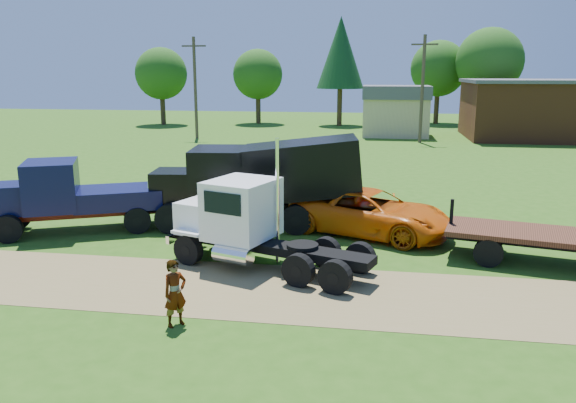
# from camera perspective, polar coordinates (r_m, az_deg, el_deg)

# --- Properties ---
(ground) EXTENTS (140.00, 140.00, 0.00)m
(ground) POSITION_cam_1_polar(r_m,az_deg,el_deg) (15.96, -0.07, -9.15)
(ground) COLOR #295512
(ground) RESTS_ON ground
(dirt_track) EXTENTS (120.00, 4.20, 0.01)m
(dirt_track) POSITION_cam_1_polar(r_m,az_deg,el_deg) (15.96, -0.07, -9.13)
(dirt_track) COLOR olive
(dirt_track) RESTS_ON ground
(white_semi_tractor) EXTENTS (6.80, 4.14, 4.05)m
(white_semi_tractor) POSITION_cam_1_polar(r_m,az_deg,el_deg) (17.83, -4.51, -2.09)
(white_semi_tractor) COLOR black
(white_semi_tractor) RESTS_ON ground
(black_dump_truck) EXTENTS (8.47, 3.48, 3.60)m
(black_dump_truck) POSITION_cam_1_polar(r_m,az_deg,el_deg) (21.98, -2.50, 2.46)
(black_dump_truck) COLOR black
(black_dump_truck) RESTS_ON ground
(navy_truck) EXTENTS (6.41, 4.48, 2.76)m
(navy_truck) POSITION_cam_1_polar(r_m,az_deg,el_deg) (22.95, -21.37, 0.55)
(navy_truck) COLOR maroon
(navy_truck) RESTS_ON ground
(orange_pickup) EXTENTS (6.70, 4.85, 1.69)m
(orange_pickup) POSITION_cam_1_polar(r_m,az_deg,el_deg) (21.36, 8.42, -1.11)
(orange_pickup) COLOR #DA5E0A
(orange_pickup) RESTS_ON ground
(flatbed_trailer) EXTENTS (7.63, 3.76, 1.88)m
(flatbed_trailer) POSITION_cam_1_polar(r_m,az_deg,el_deg) (19.76, 26.53, -3.69)
(flatbed_trailer) COLOR #351B11
(flatbed_trailer) RESTS_ON ground
(spectator_a) EXTENTS (0.69, 0.72, 1.66)m
(spectator_a) POSITION_cam_1_polar(r_m,az_deg,el_deg) (13.95, -11.40, -9.12)
(spectator_a) COLOR #999999
(spectator_a) RESTS_ON ground
(spectator_b) EXTENTS (0.95, 0.84, 1.64)m
(spectator_b) POSITION_cam_1_polar(r_m,az_deg,el_deg) (24.16, -10.06, 0.42)
(spectator_b) COLOR #999999
(spectator_b) RESTS_ON ground
(brick_building) EXTENTS (15.40, 10.40, 5.30)m
(brick_building) POSITION_cam_1_polar(r_m,az_deg,el_deg) (56.89, 25.28, 8.48)
(brick_building) COLOR brown
(brick_building) RESTS_ON ground
(tan_shed) EXTENTS (6.20, 5.40, 4.70)m
(tan_shed) POSITION_cam_1_polar(r_m,az_deg,el_deg) (54.73, 10.88, 9.10)
(tan_shed) COLOR tan
(tan_shed) RESTS_ON ground
(utility_poles) EXTENTS (42.20, 0.28, 9.00)m
(utility_poles) POSITION_cam_1_polar(r_m,az_deg,el_deg) (49.73, 13.50, 11.24)
(utility_poles) COLOR #473728
(utility_poles) RESTS_ON ground
(tree_row) EXTENTS (56.08, 12.35, 11.90)m
(tree_row) POSITION_cam_1_polar(r_m,az_deg,el_deg) (64.86, 13.13, 13.38)
(tree_row) COLOR #352815
(tree_row) RESTS_ON ground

